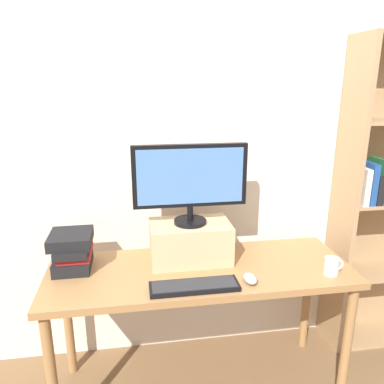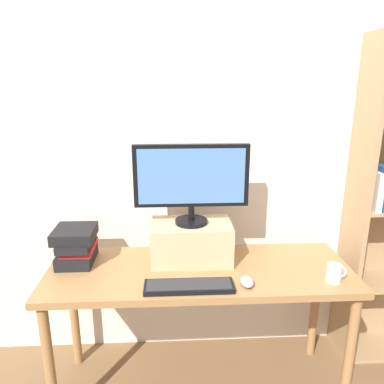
{
  "view_description": "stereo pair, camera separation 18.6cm",
  "coord_description": "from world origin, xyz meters",
  "px_view_note": "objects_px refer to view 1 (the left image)",
  "views": [
    {
      "loc": [
        -0.32,
        -1.72,
        1.68
      ],
      "look_at": [
        -0.04,
        0.04,
        1.15
      ],
      "focal_mm": 35.0,
      "sensor_mm": 36.0,
      "label": 1
    },
    {
      "loc": [
        -0.13,
        -1.74,
        1.68
      ],
      "look_at": [
        -0.04,
        0.04,
        1.15
      ],
      "focal_mm": 35.0,
      "sensor_mm": 36.0,
      "label": 2
    }
  ],
  "objects_px": {
    "keyboard": "(194,286)",
    "computer_mouse": "(250,278)",
    "desk": "(200,283)",
    "coffee_mug": "(332,266)",
    "riser_box": "(190,242)",
    "book_stack": "(73,250)",
    "computer_monitor": "(190,179)"
  },
  "relations": [
    {
      "from": "coffee_mug",
      "to": "desk",
      "type": "bearing_deg",
      "value": 165.52
    },
    {
      "from": "desk",
      "to": "coffee_mug",
      "type": "height_order",
      "value": "coffee_mug"
    },
    {
      "from": "keyboard",
      "to": "book_stack",
      "type": "relative_size",
      "value": 1.72
    },
    {
      "from": "book_stack",
      "to": "coffee_mug",
      "type": "distance_m",
      "value": 1.32
    },
    {
      "from": "riser_box",
      "to": "computer_monitor",
      "type": "xyz_separation_m",
      "value": [
        0.0,
        -0.0,
        0.34
      ]
    },
    {
      "from": "desk",
      "to": "coffee_mug",
      "type": "xyz_separation_m",
      "value": [
        0.64,
        -0.17,
        0.13
      ]
    },
    {
      "from": "computer_mouse",
      "to": "computer_monitor",
      "type": "bearing_deg",
      "value": 131.8
    },
    {
      "from": "desk",
      "to": "coffee_mug",
      "type": "relative_size",
      "value": 15.66
    },
    {
      "from": "keyboard",
      "to": "book_stack",
      "type": "height_order",
      "value": "book_stack"
    },
    {
      "from": "desk",
      "to": "keyboard",
      "type": "distance_m",
      "value": 0.23
    },
    {
      "from": "desk",
      "to": "coffee_mug",
      "type": "distance_m",
      "value": 0.67
    },
    {
      "from": "computer_monitor",
      "to": "riser_box",
      "type": "bearing_deg",
      "value": 90.0
    },
    {
      "from": "desk",
      "to": "riser_box",
      "type": "xyz_separation_m",
      "value": [
        -0.04,
        0.1,
        0.19
      ]
    },
    {
      "from": "keyboard",
      "to": "computer_mouse",
      "type": "relative_size",
      "value": 4.02
    },
    {
      "from": "keyboard",
      "to": "riser_box",
      "type": "bearing_deg",
      "value": 84.84
    },
    {
      "from": "computer_monitor",
      "to": "book_stack",
      "type": "distance_m",
      "value": 0.7
    },
    {
      "from": "computer_mouse",
      "to": "coffee_mug",
      "type": "height_order",
      "value": "coffee_mug"
    },
    {
      "from": "riser_box",
      "to": "book_stack",
      "type": "xyz_separation_m",
      "value": [
        -0.61,
        0.0,
        -0.01
      ]
    },
    {
      "from": "book_stack",
      "to": "keyboard",
      "type": "bearing_deg",
      "value": -27.24
    },
    {
      "from": "computer_mouse",
      "to": "book_stack",
      "type": "relative_size",
      "value": 0.43
    },
    {
      "from": "desk",
      "to": "computer_mouse",
      "type": "bearing_deg",
      "value": -39.63
    },
    {
      "from": "coffee_mug",
      "to": "keyboard",
      "type": "bearing_deg",
      "value": -177.67
    },
    {
      "from": "computer_mouse",
      "to": "book_stack",
      "type": "distance_m",
      "value": 0.91
    },
    {
      "from": "computer_monitor",
      "to": "computer_mouse",
      "type": "relative_size",
      "value": 5.65
    },
    {
      "from": "keyboard",
      "to": "coffee_mug",
      "type": "relative_size",
      "value": 4.18
    },
    {
      "from": "desk",
      "to": "computer_mouse",
      "type": "xyz_separation_m",
      "value": [
        0.21,
        -0.18,
        0.1
      ]
    },
    {
      "from": "keyboard",
      "to": "computer_monitor",
      "type": "bearing_deg",
      "value": 84.82
    },
    {
      "from": "computer_monitor",
      "to": "coffee_mug",
      "type": "height_order",
      "value": "computer_monitor"
    },
    {
      "from": "computer_monitor",
      "to": "book_stack",
      "type": "height_order",
      "value": "computer_monitor"
    },
    {
      "from": "riser_box",
      "to": "coffee_mug",
      "type": "xyz_separation_m",
      "value": [
        0.68,
        -0.27,
        -0.06
      ]
    },
    {
      "from": "riser_box",
      "to": "coffee_mug",
      "type": "distance_m",
      "value": 0.73
    },
    {
      "from": "keyboard",
      "to": "computer_mouse",
      "type": "xyz_separation_m",
      "value": [
        0.28,
        0.02,
        0.01
      ]
    }
  ]
}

